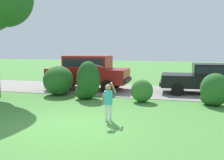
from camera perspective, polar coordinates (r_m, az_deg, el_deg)
name	(u,v)px	position (r m, az deg, el deg)	size (l,w,h in m)	color
ground_plane	(71,126)	(8.60, -8.42, -9.43)	(80.00, 80.00, 0.00)	#478438
driveway_strip	(126,90)	(15.25, 2.84, -2.16)	(28.00, 4.40, 0.02)	gray
shrub_near_tree	(59,81)	(14.06, -11.01, -0.30)	(1.45, 1.73, 1.46)	#286023
shrub_centre_left	(87,82)	(12.72, -5.12, -0.37)	(1.13, 1.22, 1.77)	#1E511C
shrub_centre	(142,92)	(12.07, 6.24, -2.42)	(0.97, 0.84, 1.00)	#33702B
shrub_centre_right	(214,91)	(12.01, 20.45, -2.09)	(1.19, 1.08, 1.34)	#286023
parked_sedan	(205,78)	(14.82, 18.84, 0.48)	(4.51, 2.31, 1.56)	black
parked_suv	(88,71)	(15.55, -5.02, 1.95)	(4.75, 2.21, 1.92)	maroon
child_thrower	(108,99)	(8.93, -0.77, -4.02)	(0.43, 0.32, 1.29)	white
frisbee	(99,66)	(9.12, -2.64, 2.88)	(0.29, 0.28, 0.16)	red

